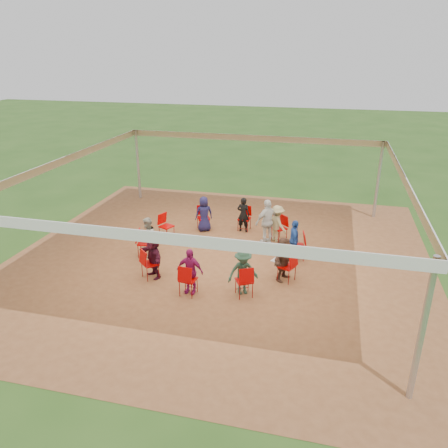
% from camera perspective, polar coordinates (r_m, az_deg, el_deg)
% --- Properties ---
extents(ground, '(80.00, 80.00, 0.00)m').
position_cam_1_polar(ground, '(14.01, -0.45, -4.37)').
color(ground, '#2A4E18').
rests_on(ground, ground).
extents(dirt_patch, '(13.00, 13.00, 0.00)m').
position_cam_1_polar(dirt_patch, '(14.00, -0.45, -4.35)').
color(dirt_patch, brown).
rests_on(dirt_patch, ground).
extents(tent, '(10.33, 10.33, 3.00)m').
position_cam_1_polar(tent, '(13.14, -0.48, 4.96)').
color(tent, '#B2B2B7').
rests_on(tent, ground).
extents(chair_0, '(0.57, 0.57, 0.90)m').
position_cam_1_polar(chair_0, '(12.58, 8.21, -5.52)').
color(chair_0, '#B80100').
rests_on(chair_0, ground).
extents(chair_1, '(0.51, 0.50, 0.90)m').
position_cam_1_polar(chair_1, '(13.91, 9.59, -2.84)').
color(chair_1, '#B80100').
rests_on(chair_1, ground).
extents(chair_2, '(0.61, 0.61, 0.90)m').
position_cam_1_polar(chair_2, '(15.16, 7.26, -0.58)').
color(chair_2, '#B80100').
rests_on(chair_2, ground).
extents(chair_3, '(0.47, 0.49, 0.90)m').
position_cam_1_polar(chair_3, '(15.93, 2.67, 0.70)').
color(chair_3, '#B80100').
rests_on(chair_3, ground).
extents(chair_4, '(0.58, 0.59, 0.90)m').
position_cam_1_polar(chair_4, '(15.99, -2.71, 0.78)').
color(chair_4, '#B80100').
rests_on(chair_4, ground).
extents(chair_5, '(0.57, 0.57, 0.90)m').
position_cam_1_polar(chair_5, '(15.34, -7.52, -0.33)').
color(chair_5, '#B80100').
rests_on(chair_5, ground).
extents(chair_6, '(0.51, 0.50, 0.90)m').
position_cam_1_polar(chair_6, '(14.14, -10.33, -2.47)').
color(chair_6, '#B80100').
rests_on(chair_6, ground).
extents(chair_7, '(0.61, 0.61, 0.90)m').
position_cam_1_polar(chair_7, '(12.79, -9.65, -5.14)').
color(chair_7, '#B80100').
rests_on(chair_7, ground).
extents(chair_8, '(0.47, 0.49, 0.90)m').
position_cam_1_polar(chair_8, '(11.82, -4.70, -7.25)').
color(chair_8, '#B80100').
rests_on(chair_8, ground).
extents(chair_9, '(0.58, 0.59, 0.90)m').
position_cam_1_polar(chair_9, '(11.74, 2.65, -7.43)').
color(chair_9, '#B80100').
rests_on(chair_9, ground).
extents(person_seated_0, '(0.91, 1.28, 1.30)m').
position_cam_1_polar(person_seated_0, '(12.54, 7.79, -4.54)').
color(person_seated_0, '#4F3124').
rests_on(person_seated_0, ground).
extents(person_seated_1, '(0.53, 0.82, 1.30)m').
position_cam_1_polar(person_seated_1, '(13.81, 9.15, -2.07)').
color(person_seated_1, '#2750A8').
rests_on(person_seated_1, ground).
extents(person_seated_2, '(0.90, 0.87, 1.30)m').
position_cam_1_polar(person_seated_2, '(15.02, 6.94, 0.04)').
color(person_seated_2, tan).
rests_on(person_seated_2, ground).
extents(person_seated_3, '(0.50, 0.36, 1.30)m').
position_cam_1_polar(person_seated_3, '(15.75, 2.55, 1.24)').
color(person_seated_3, black).
rests_on(person_seated_3, ground).
extents(person_seated_4, '(0.73, 0.62, 1.30)m').
position_cam_1_polar(person_seated_4, '(15.81, -2.63, 1.32)').
color(person_seated_4, '#1B1943').
rests_on(person_seated_4, ground).
extents(person_seated_5, '(0.48, 0.69, 1.30)m').
position_cam_1_polar(person_seated_5, '(14.03, -9.91, -1.72)').
color(person_seated_5, '#AAA897').
rests_on(person_seated_5, ground).
extents(person_seated_6, '(1.19, 1.14, 1.30)m').
position_cam_1_polar(person_seated_6, '(12.74, -9.21, -4.20)').
color(person_seated_6, '#410F20').
rests_on(person_seated_6, ground).
extents(person_seated_7, '(0.80, 0.47, 1.30)m').
position_cam_1_polar(person_seated_7, '(11.82, -4.48, -6.13)').
color(person_seated_7, '#97175B').
rests_on(person_seated_7, ground).
extents(person_seated_8, '(0.93, 0.77, 1.30)m').
position_cam_1_polar(person_seated_8, '(11.74, 2.48, -6.29)').
color(person_seated_8, '#264734').
rests_on(person_seated_8, ground).
extents(standing_person, '(1.00, 0.96, 1.57)m').
position_cam_1_polar(standing_person, '(14.77, 5.71, 0.29)').
color(standing_person, silver).
rests_on(standing_person, ground).
extents(cable_coil, '(0.30, 0.30, 0.03)m').
position_cam_1_polar(cable_coil, '(14.49, 4.10, -3.41)').
color(cable_coil, black).
rests_on(cable_coil, ground).
extents(laptop, '(0.39, 0.42, 0.23)m').
position_cam_1_polar(laptop, '(12.63, 7.17, -4.50)').
color(laptop, '#B7B7BC').
rests_on(laptop, ground).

